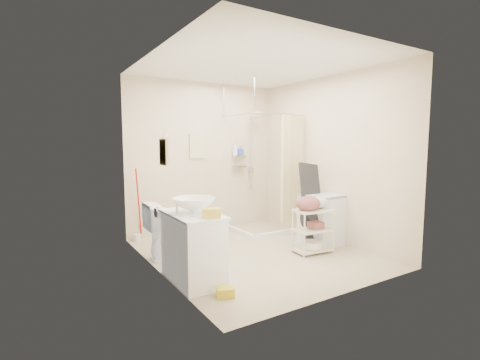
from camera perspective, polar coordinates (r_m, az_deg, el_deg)
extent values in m
plane|color=#C0B390|center=(5.04, 2.50, -11.85)|extent=(3.20, 3.20, 0.00)
cube|color=silver|center=(4.91, 2.64, 18.42)|extent=(2.80, 3.20, 0.04)
cube|color=beige|center=(6.19, -5.83, 3.71)|extent=(2.80, 0.04, 2.60)
cube|color=beige|center=(3.60, 17.09, 1.85)|extent=(2.80, 0.04, 2.60)
cube|color=beige|center=(4.18, -13.52, 2.49)|extent=(0.04, 3.20, 2.60)
cube|color=beige|center=(5.71, 14.27, 3.37)|extent=(0.04, 3.20, 2.60)
cube|color=white|center=(4.00, -7.77, -10.85)|extent=(0.51, 0.89, 0.78)
imported|color=white|center=(3.94, -7.60, -4.07)|extent=(0.57, 0.57, 0.16)
cube|color=yellow|center=(3.63, -4.72, -5.40)|extent=(0.21, 0.19, 0.10)
cube|color=yellow|center=(3.69, -2.42, -17.62)|extent=(0.30, 0.27, 0.13)
imported|color=white|center=(4.85, -10.85, -7.98)|extent=(0.76, 0.45, 0.76)
imported|color=brown|center=(6.15, -4.52, -7.02)|extent=(0.18, 0.14, 0.32)
imported|color=brown|center=(6.18, -4.34, -7.00)|extent=(0.21, 0.20, 0.31)
cube|color=beige|center=(6.10, -7.04, 5.54)|extent=(0.28, 0.03, 0.42)
imported|color=silver|center=(6.40, -0.81, 5.08)|extent=(0.10, 0.10, 0.24)
imported|color=#334BA6|center=(6.47, 0.14, 4.82)|extent=(0.11, 0.11, 0.18)
cube|color=silver|center=(5.54, 13.22, -6.25)|extent=(0.55, 0.57, 0.77)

